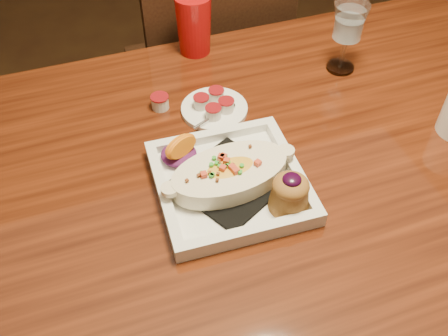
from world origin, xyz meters
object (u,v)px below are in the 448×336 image
object	(u,v)px
table	(308,189)
red_tumbler	(194,25)
chair_far	(209,72)
goblet	(349,26)
plate	(236,179)
saucer	(214,108)

from	to	relation	value
table	red_tumbler	size ratio (longest dim) A/B	11.04
table	chair_far	size ratio (longest dim) A/B	1.61
goblet	red_tumbler	distance (m)	0.33
plate	goblet	bearing A→B (deg)	39.41
plate	saucer	world-z (taller)	plate
chair_far	saucer	world-z (taller)	chair_far
saucer	goblet	bearing A→B (deg)	8.64
chair_far	goblet	xyz separation A→B (m)	(0.18, -0.40, 0.35)
table	red_tumbler	xyz separation A→B (m)	(-0.11, 0.40, 0.16)
chair_far	goblet	world-z (taller)	chair_far
chair_far	plate	bearing A→B (deg)	75.80
table	goblet	size ratio (longest dim) A/B	9.76
chair_far	red_tumbler	bearing A→B (deg)	65.22
plate	goblet	size ratio (longest dim) A/B	1.69
table	saucer	size ratio (longest dim) A/B	11.17
table	chair_far	world-z (taller)	chair_far
table	red_tumbler	bearing A→B (deg)	104.85
plate	goblet	distance (m)	0.44
plate	chair_far	bearing A→B (deg)	78.56
saucer	table	bearing A→B (deg)	-52.93
red_tumbler	saucer	bearing A→B (deg)	-97.36
table	plate	world-z (taller)	plate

